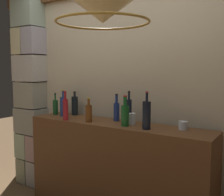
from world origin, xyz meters
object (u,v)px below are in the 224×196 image
Objects in this scene: liquor_bottle_port at (66,109)px; glass_tumbler_rocks at (132,119)px; liquor_bottle_amaro at (129,110)px; liquor_bottle_mezcal at (63,106)px; liquor_bottle_gin at (147,115)px; liquor_bottle_rum at (89,113)px; liquor_bottle_vodka at (125,114)px; pendant_lamp at (103,6)px; liquor_bottle_whiskey at (117,111)px; liquor_bottle_sherry at (55,107)px; liquor_bottle_bourbon at (75,105)px; glass_tumbler_highball at (183,125)px.

glass_tumbler_rocks is at bearing 15.06° from liquor_bottle_port.
liquor_bottle_mezcal is at bearing -172.81° from liquor_bottle_amaro.
liquor_bottle_gin is at bearing 5.07° from liquor_bottle_port.
liquor_bottle_port is 0.27m from liquor_bottle_rum.
liquor_bottle_gin is 0.62m from liquor_bottle_rum.
liquor_bottle_port is at bearing -172.63° from liquor_bottle_vodka.
pendant_lamp reaches higher than liquor_bottle_amaro.
liquor_bottle_amaro reaches higher than liquor_bottle_whiskey.
liquor_bottle_sherry is 1.02m from glass_tumbler_rocks.
liquor_bottle_bourbon is 0.90× the size of liquor_bottle_port.
liquor_bottle_gin is 1.23× the size of liquor_bottle_bourbon.
liquor_bottle_vodka is 1.17× the size of liquor_bottle_rum.
pendant_lamp reaches higher than liquor_bottle_mezcal.
pendant_lamp is at bearing -32.02° from liquor_bottle_sherry.
liquor_bottle_vodka is at bearing 108.54° from pendant_lamp.
liquor_bottle_port is 0.45× the size of pendant_lamp.
liquor_bottle_sherry is at bearing -175.23° from liquor_bottle_whiskey.
pendant_lamp is (1.23, -0.77, 0.84)m from liquor_bottle_sherry.
liquor_bottle_rum is at bearing 134.79° from pendant_lamp.
liquor_bottle_rum is at bearing -13.04° from liquor_bottle_sherry.
liquor_bottle_bourbon is (-0.80, 0.21, 0.00)m from liquor_bottle_vodka.
liquor_bottle_sherry is 0.80m from liquor_bottle_whiskey.
liquor_bottle_mezcal is (-0.18, 0.15, -0.01)m from liquor_bottle_port.
liquor_bottle_whiskey is (0.64, 0.10, -0.01)m from liquor_bottle_mezcal.
liquor_bottle_vodka is 0.96× the size of liquor_bottle_mezcal.
liquor_bottle_port is at bearing -29.42° from liquor_bottle_sherry.
liquor_bottle_amaro is at bearing 108.69° from liquor_bottle_vodka.
glass_tumbler_rocks is (0.22, -0.08, -0.05)m from liquor_bottle_whiskey.
liquor_bottle_vodka is at bearing -71.31° from liquor_bottle_amaro.
liquor_bottle_sherry is at bearing -154.00° from liquor_bottle_bourbon.
liquor_bottle_port is 0.39m from liquor_bottle_sherry.
pendant_lamp is (1.07, -0.73, 0.81)m from liquor_bottle_mezcal.
liquor_bottle_sherry is (-0.21, -0.10, -0.02)m from liquor_bottle_bourbon.
liquor_bottle_mezcal is (-0.84, 0.07, 0.01)m from liquor_bottle_vodka.
liquor_bottle_gin reaches higher than liquor_bottle_mezcal.
liquor_bottle_amaro is 0.79m from liquor_bottle_mezcal.
liquor_bottle_amaro reaches higher than liquor_bottle_vodka.
glass_tumbler_highball is (0.90, 0.19, -0.06)m from liquor_bottle_rum.
pendant_lamp is at bearing -90.12° from liquor_bottle_gin.
liquor_bottle_vodka reaches higher than glass_tumbler_rocks.
glass_tumbler_rocks is (-0.21, 0.10, -0.07)m from liquor_bottle_gin.
liquor_bottle_amaro is 1.13× the size of liquor_bottle_whiskey.
liquor_bottle_port is at bearing 147.01° from pendant_lamp.
liquor_bottle_port is at bearing -174.93° from liquor_bottle_gin.
liquor_bottle_sherry is 1.67m from pendant_lamp.
glass_tumbler_rocks is at bearing 153.08° from liquor_bottle_gin.
liquor_bottle_bourbon is (-1.02, 0.22, -0.02)m from liquor_bottle_gin.
liquor_bottle_amaro is 0.66m from liquor_bottle_port.
pendant_lamp reaches higher than liquor_bottle_vodka.
liquor_bottle_port reaches higher than liquor_bottle_vodka.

